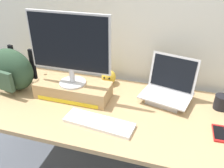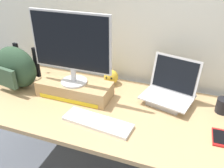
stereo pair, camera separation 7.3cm
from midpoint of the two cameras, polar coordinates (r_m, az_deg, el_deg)
back_wall at (r=1.83m, az=3.58°, el=18.26°), size 7.00×0.10×2.60m
desk at (r=1.64m, az=-1.27°, el=-7.37°), size 2.00×0.79×0.73m
toner_box_yellow at (r=1.72m, az=-10.25°, el=-1.39°), size 0.52×0.21×0.11m
desktop_monitor at (r=1.58m, az=-11.29°, el=8.50°), size 0.55×0.18×0.48m
open_laptop at (r=1.69m, az=11.64°, el=-2.03°), size 0.37×0.32×0.30m
external_keyboard at (r=1.47m, az=-4.52°, el=-9.00°), size 0.44×0.17×0.02m
messenger_backpack at (r=1.90m, az=-23.45°, el=3.07°), size 0.38×0.28×0.31m
coffee_mug at (r=1.71m, az=23.15°, el=-3.98°), size 0.13×0.09×0.10m
cell_phone at (r=1.51m, az=22.55°, el=-10.64°), size 0.07×0.15×0.01m
plush_toy at (r=1.86m, az=-1.90°, el=1.64°), size 0.11×0.11×0.11m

